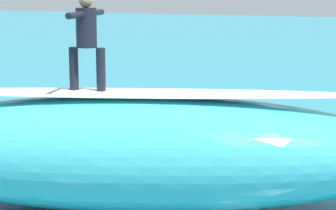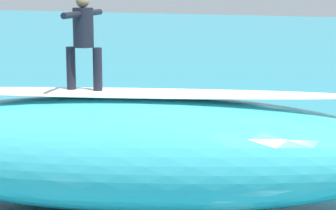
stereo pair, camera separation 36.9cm
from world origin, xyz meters
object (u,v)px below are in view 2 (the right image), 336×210
object	(u,v)px
surfboard_riding	(85,92)
surfer_paddling	(230,142)
surfboard_paddling	(229,151)
surfer_riding	(83,35)

from	to	relation	value
surfboard_riding	surfer_paddling	distance (m)	4.64
surfboard_paddling	surfer_paddling	xyz separation A→B (m)	(0.03, -0.12, 0.16)
surfer_paddling	surfer_riding	bearing A→B (deg)	-27.78
surfboard_riding	surfboard_paddling	xyz separation A→B (m)	(-0.99, -4.11, -1.83)
surfboard_riding	surfer_riding	bearing A→B (deg)	170.92
surfer_riding	surfboard_paddling	world-z (taller)	surfer_riding
surfboard_paddling	surfer_riding	bearing A→B (deg)	-28.55
surfboard_riding	surfboard_paddling	distance (m)	4.60
surfboard_riding	surfboard_paddling	bearing A→B (deg)	-112.68
surfer_paddling	surfboard_riding	bearing A→B (deg)	-27.78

